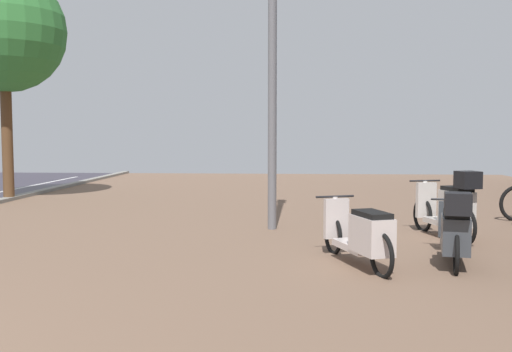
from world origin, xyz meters
name	(u,v)px	position (x,y,z in m)	size (l,w,h in m)	color
scooter_near	(362,235)	(4.98, 4.45, 0.38)	(0.83, 1.73, 0.78)	black
scooter_mid	(455,231)	(6.07, 4.58, 0.41)	(0.70, 1.77, 0.93)	black
scooter_far	(450,207)	(6.47, 6.31, 0.47)	(0.76, 1.68, 1.06)	black
lamp_post	(272,40)	(3.84, 7.05, 3.03)	(0.20, 0.52, 5.42)	slate
street_tree	(4,32)	(-2.44, 10.73, 3.87)	(2.79, 2.79, 5.28)	brown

